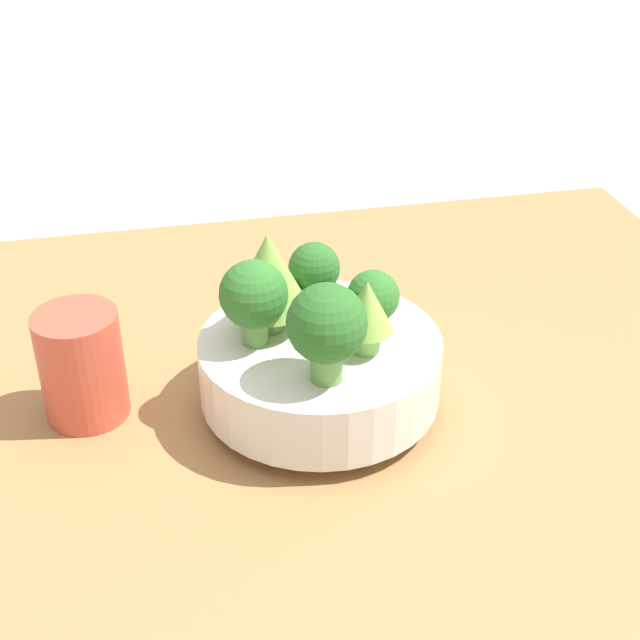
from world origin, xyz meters
TOP-DOWN VIEW (x-y plane):
  - ground_plane at (0.00, 0.00)m, footprint 6.00×6.00m
  - table at (0.00, 0.00)m, footprint 0.91×0.76m
  - bowl at (0.03, 0.03)m, footprint 0.21×0.21m
  - broccoli_floret_back at (0.04, 0.09)m, footprint 0.06×0.06m
  - broccoli_floret_right at (0.09, 0.02)m, footprint 0.06×0.06m
  - broccoli_floret_left at (-0.01, 0.03)m, footprint 0.05×0.05m
  - romanesco_piece_near at (0.07, -0.00)m, footprint 0.07×0.07m
  - romanesco_piece_far at (-0.00, 0.05)m, footprint 0.05×0.05m
  - broccoli_floret_front at (0.03, -0.03)m, footprint 0.05×0.05m
  - cup at (0.24, -0.01)m, footprint 0.07×0.07m

SIDE VIEW (x-z plane):
  - ground_plane at x=0.00m, z-range 0.00..0.00m
  - table at x=0.00m, z-range 0.00..0.03m
  - bowl at x=0.03m, z-range 0.04..0.11m
  - cup at x=0.24m, z-range 0.03..0.14m
  - broccoli_floret_left at x=-0.01m, z-range 0.11..0.17m
  - broccoli_floret_front at x=0.03m, z-range 0.11..0.18m
  - romanesco_piece_far at x=0.00m, z-range 0.11..0.18m
  - broccoli_floret_right at x=0.09m, z-range 0.11..0.19m
  - broccoli_floret_back at x=0.04m, z-range 0.11..0.20m
  - romanesco_piece_near at x=0.07m, z-range 0.11..0.21m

